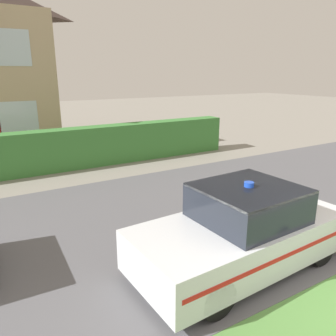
# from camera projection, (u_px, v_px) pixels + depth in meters

# --- Properties ---
(road_strip) EXTENTS (28.00, 6.73, 0.01)m
(road_strip) POSITION_uv_depth(u_px,v_px,m) (196.00, 211.00, 8.06)
(road_strip) COLOR #5B5B60
(road_strip) RESTS_ON ground
(garden_hedge) EXTENTS (10.93, 0.73, 1.42)m
(garden_hedge) POSITION_uv_depth(u_px,v_px,m) (95.00, 146.00, 11.94)
(garden_hedge) COLOR #3D7F38
(garden_hedge) RESTS_ON ground
(police_car) EXTENTS (3.97, 1.86, 1.52)m
(police_car) POSITION_uv_depth(u_px,v_px,m) (243.00, 230.00, 5.61)
(police_car) COLOR black
(police_car) RESTS_ON road_strip
(wheelie_bin) EXTENTS (0.71, 0.72, 1.05)m
(wheelie_bin) POSITION_uv_depth(u_px,v_px,m) (165.00, 141.00, 13.67)
(wheelie_bin) COLOR #23662D
(wheelie_bin) RESTS_ON ground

